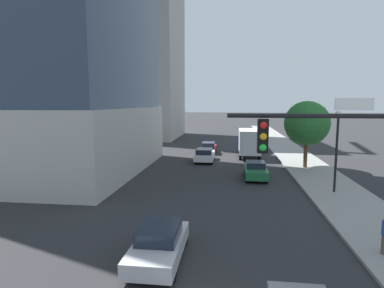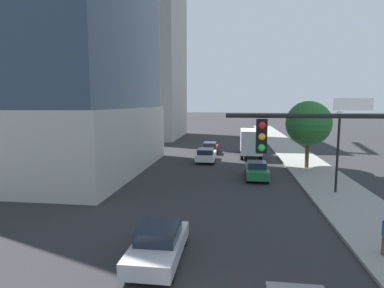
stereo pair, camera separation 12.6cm
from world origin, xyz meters
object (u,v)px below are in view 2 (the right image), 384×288
at_px(car_silver, 158,244).
at_px(car_white, 206,155).
at_px(traffic_light_pole, 352,162).
at_px(street_lamp, 338,139).
at_px(construction_building, 145,30).
at_px(street_tree, 308,123).
at_px(box_truck, 251,141).
at_px(car_red, 210,147).
at_px(car_green, 257,170).

bearing_deg(car_silver, car_white, 90.00).
xyz_separation_m(traffic_light_pole, car_white, (-6.48, 23.79, -3.81)).
distance_m(traffic_light_pole, street_lamp, 13.22).
distance_m(construction_building, car_white, 32.75).
bearing_deg(car_silver, street_tree, 62.90).
bearing_deg(construction_building, box_truck, -47.74).
relative_size(construction_building, traffic_light_pole, 6.77).
bearing_deg(street_tree, traffic_light_pole, -99.09).
bearing_deg(construction_building, car_red, -53.28).
bearing_deg(traffic_light_pole, street_tree, 80.91).
relative_size(construction_building, street_lamp, 7.87).
height_order(car_green, car_red, car_green).
distance_m(street_lamp, box_truck, 15.83).
height_order(street_lamp, street_tree, street_tree).
bearing_deg(traffic_light_pole, car_white, 105.23).
bearing_deg(car_silver, street_lamp, 47.15).
xyz_separation_m(street_tree, car_white, (-9.87, 2.55, -3.63)).
height_order(traffic_light_pole, car_silver, traffic_light_pole).
bearing_deg(street_lamp, car_white, 132.12).
height_order(street_lamp, car_red, street_lamp).
distance_m(traffic_light_pole, box_truck, 27.73).
height_order(street_tree, box_truck, street_tree).
xyz_separation_m(street_lamp, street_tree, (-0.13, 8.52, 0.52)).
height_order(car_silver, car_red, car_red).
bearing_deg(car_green, car_silver, -108.23).
relative_size(construction_building, car_red, 10.64).
relative_size(car_green, car_red, 1.01).
distance_m(construction_building, street_lamp, 44.45).
bearing_deg(box_truck, car_white, -142.26).
relative_size(street_lamp, car_white, 1.25).
distance_m(traffic_light_pole, car_red, 30.68).
distance_m(street_lamp, car_red, 19.99).
relative_size(street_tree, box_truck, 0.89).
distance_m(construction_building, car_green, 40.14).
xyz_separation_m(car_white, car_green, (4.86, -7.09, -0.05)).
distance_m(car_green, box_truck, 10.91).
relative_size(car_white, car_green, 1.07).
distance_m(street_tree, car_white, 10.82).
xyz_separation_m(construction_building, box_truck, (18.03, -19.85, -17.41)).
xyz_separation_m(traffic_light_pole, car_silver, (-6.48, 1.94, -3.87)).
height_order(construction_building, car_green, construction_building).
xyz_separation_m(construction_building, car_white, (13.17, -23.61, -18.48)).
xyz_separation_m(street_tree, car_green, (-5.01, -4.54, -3.68)).
relative_size(construction_building, street_tree, 7.00).
relative_size(traffic_light_pole, car_silver, 1.55).
height_order(traffic_light_pole, street_tree, traffic_light_pole).
xyz_separation_m(car_silver, box_truck, (4.86, 25.61, 1.13)).
relative_size(street_lamp, box_truck, 0.79).
xyz_separation_m(street_tree, car_red, (-9.87, 8.50, -3.64)).
distance_m(street_lamp, street_tree, 8.53).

